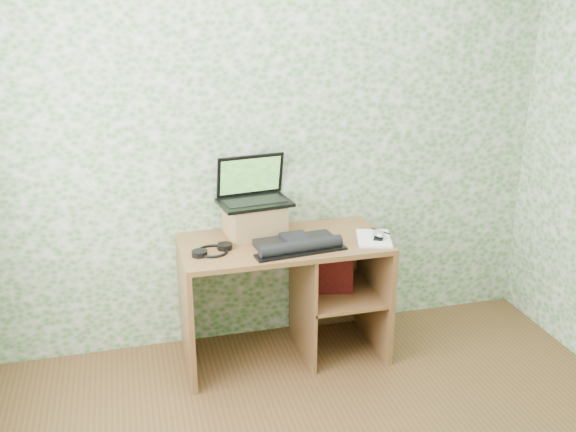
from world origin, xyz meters
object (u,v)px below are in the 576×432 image
object	(u,v)px
desk	(295,280)
notepad	(374,238)
keyboard	(298,244)
riser	(255,220)
laptop	(253,191)

from	to	relation	value
desk	notepad	distance (m)	0.54
keyboard	notepad	size ratio (longest dim) A/B	1.94
riser	notepad	xyz separation A→B (m)	(0.66, -0.25, -0.09)
notepad	riser	bearing A→B (deg)	176.07
laptop	notepad	size ratio (longest dim) A/B	1.61
notepad	desk	bearing A→B (deg)	179.93
riser	notepad	world-z (taller)	riser
desk	keyboard	xyz separation A→B (m)	(-0.02, -0.15, 0.29)
laptop	notepad	distance (m)	0.77
desk	notepad	xyz separation A→B (m)	(0.44, -0.14, 0.28)
riser	laptop	xyz separation A→B (m)	(0.00, 0.04, 0.16)
notepad	keyboard	bearing A→B (deg)	-161.10
desk	keyboard	distance (m)	0.33
desk	riser	distance (m)	0.44
notepad	laptop	bearing A→B (deg)	172.81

